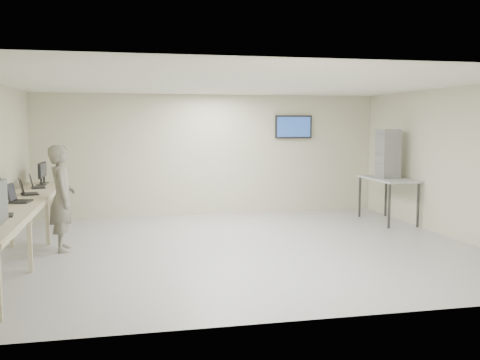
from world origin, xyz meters
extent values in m
cube|color=#BDBDBD|center=(0.00, 0.00, 0.00)|extent=(8.00, 7.00, 0.01)
cube|color=white|center=(0.00, 0.00, 2.80)|extent=(8.00, 7.00, 0.01)
cube|color=beige|center=(0.00, 3.50, 1.40)|extent=(8.00, 0.01, 2.80)
cube|color=beige|center=(0.00, -3.50, 1.40)|extent=(8.00, 0.01, 2.80)
cube|color=beige|center=(4.00, 0.00, 1.40)|extent=(0.01, 7.00, 2.80)
cube|color=#373737|center=(2.00, 3.48, 2.05)|extent=(0.15, 0.04, 0.15)
cube|color=black|center=(2.00, 3.44, 2.05)|extent=(0.90, 0.06, 0.55)
cube|color=navy|center=(2.00, 3.40, 2.05)|extent=(0.82, 0.01, 0.47)
cube|color=beige|center=(-3.60, 0.00, 0.88)|extent=(0.75, 6.00, 0.04)
cube|color=beige|center=(-3.23, 0.00, 0.85)|extent=(0.02, 6.00, 0.06)
cube|color=beige|center=(-3.30, -0.90, 0.43)|extent=(0.06, 0.06, 0.86)
cube|color=beige|center=(-3.90, 0.90, 0.43)|extent=(0.06, 0.06, 0.86)
cube|color=beige|center=(-3.30, 0.90, 0.43)|extent=(0.06, 0.06, 0.86)
cube|color=beige|center=(-3.90, 2.85, 0.43)|extent=(0.06, 0.06, 0.86)
cube|color=beige|center=(-3.30, 2.85, 0.43)|extent=(0.06, 0.06, 0.86)
cube|color=black|center=(-3.54, -1.31, 0.91)|extent=(0.29, 0.36, 0.02)
cube|color=black|center=(-3.56, -0.02, 0.91)|extent=(0.32, 0.42, 0.02)
cube|color=black|center=(-3.70, -0.02, 1.06)|extent=(0.12, 0.37, 0.28)
cube|color=black|center=(-3.68, -0.02, 1.06)|extent=(0.09, 0.32, 0.23)
cube|color=black|center=(-3.58, 0.92, 0.91)|extent=(0.36, 0.43, 0.02)
cube|color=black|center=(-3.72, 0.92, 1.06)|extent=(0.17, 0.36, 0.27)
cube|color=black|center=(-3.70, 0.92, 1.06)|extent=(0.13, 0.31, 0.22)
cube|color=black|center=(-3.58, 1.87, 0.91)|extent=(0.31, 0.39, 0.02)
cube|color=black|center=(-3.71, 1.87, 1.05)|extent=(0.13, 0.33, 0.25)
cube|color=black|center=(-3.69, 1.87, 1.05)|extent=(0.10, 0.29, 0.20)
cylinder|color=black|center=(-3.60, 2.37, 0.91)|extent=(0.20, 0.20, 0.02)
cube|color=black|center=(-3.60, 2.37, 1.00)|extent=(0.04, 0.03, 0.16)
cube|color=black|center=(-3.60, 2.37, 1.20)|extent=(0.05, 0.45, 0.30)
cube|color=black|center=(-3.57, 2.37, 1.20)|extent=(0.00, 0.41, 0.26)
cylinder|color=black|center=(-3.60, 2.75, 0.91)|extent=(0.20, 0.20, 0.01)
cube|color=black|center=(-3.60, 2.75, 0.99)|extent=(0.04, 0.03, 0.16)
cube|color=black|center=(-3.60, 2.75, 1.19)|extent=(0.05, 0.44, 0.30)
cube|color=black|center=(-3.57, 2.75, 1.19)|extent=(0.00, 0.40, 0.25)
imported|color=gray|center=(-2.99, 0.42, 0.89)|extent=(0.50, 0.70, 1.78)
cube|color=#A8A8A8|center=(3.60, 1.72, 0.94)|extent=(0.75, 1.60, 0.04)
cube|color=#373737|center=(3.28, 1.02, 0.46)|extent=(0.04, 0.04, 0.92)
cube|color=#373737|center=(3.28, 2.42, 0.46)|extent=(0.04, 0.04, 0.92)
cube|color=#373737|center=(3.92, 1.02, 0.46)|extent=(0.04, 0.04, 0.92)
cube|color=#373737|center=(3.92, 2.42, 0.46)|extent=(0.04, 0.04, 0.92)
cube|color=gray|center=(3.58, 1.72, 1.06)|extent=(0.40, 0.44, 0.21)
cube|color=gray|center=(3.58, 1.72, 1.27)|extent=(0.40, 0.44, 0.21)
cube|color=gray|center=(3.58, 1.72, 1.48)|extent=(0.40, 0.44, 0.21)
cube|color=gray|center=(3.58, 1.72, 1.69)|extent=(0.40, 0.44, 0.21)
cube|color=gray|center=(3.58, 1.72, 1.90)|extent=(0.40, 0.44, 0.21)
camera|label=1|loc=(-1.93, -8.83, 2.12)|focal=40.00mm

